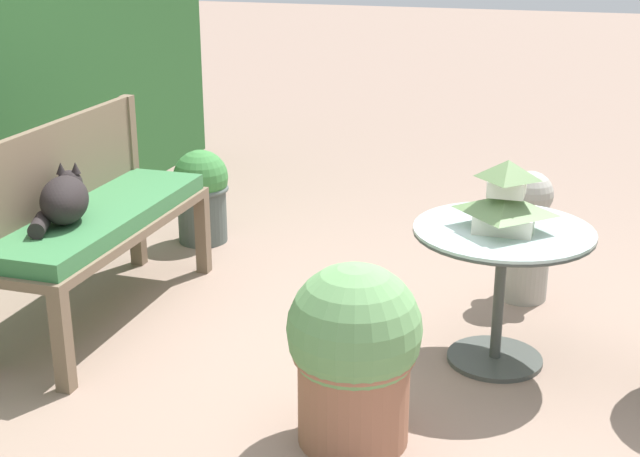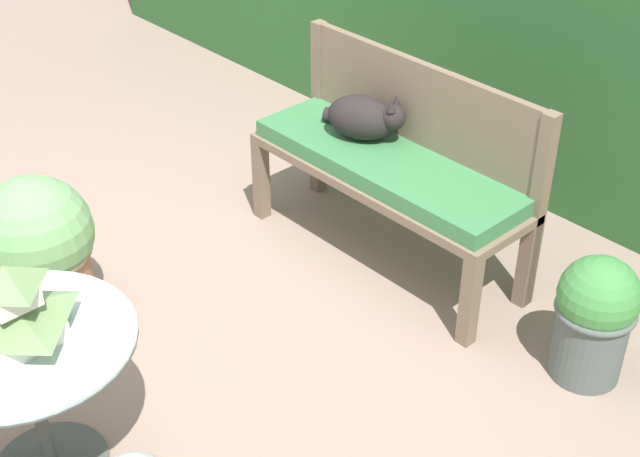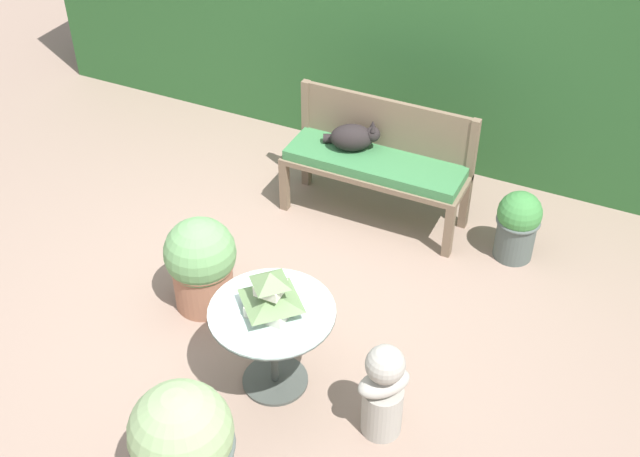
{
  "view_description": "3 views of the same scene",
  "coord_description": "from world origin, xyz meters",
  "views": [
    {
      "loc": [
        -3.0,
        -0.88,
        1.72
      ],
      "look_at": [
        0.47,
        0.21,
        0.44
      ],
      "focal_mm": 50.0,
      "sensor_mm": 36.0,
      "label": 1
    },
    {
      "loc": [
        2.45,
        -1.32,
        2.36
      ],
      "look_at": [
        0.51,
        0.47,
        0.59
      ],
      "focal_mm": 50.0,
      "sensor_mm": 36.0,
      "label": 2
    },
    {
      "loc": [
        1.91,
        -3.31,
        3.61
      ],
      "look_at": [
        0.15,
        0.39,
        0.39
      ],
      "focal_mm": 45.0,
      "sensor_mm": 36.0,
      "label": 3
    }
  ],
  "objects": [
    {
      "name": "ground",
      "position": [
        0.0,
        0.0,
        0.0
      ],
      "size": [
        30.0,
        30.0,
        0.0
      ],
      "primitive_type": "plane",
      "color": "gray"
    },
    {
      "name": "foliage_hedge_back",
      "position": [
        0.0,
        2.51,
        0.9
      ],
      "size": [
        6.4,
        1.01,
        1.8
      ],
      "primitive_type": "cube",
      "color": "#285628",
      "rests_on": "ground"
    },
    {
      "name": "garden_bench",
      "position": [
        0.22,
        1.13,
        0.44
      ],
      "size": [
        1.33,
        0.43,
        0.52
      ],
      "color": "brown",
      "rests_on": "ground"
    },
    {
      "name": "bench_backrest",
      "position": [
        0.22,
        1.33,
        0.64
      ],
      "size": [
        1.33,
        0.06,
        0.88
      ],
      "color": "brown",
      "rests_on": "ground"
    },
    {
      "name": "cat",
      "position": [
        0.03,
        1.18,
        0.61
      ],
      "size": [
        0.42,
        0.3,
        0.22
      ],
      "rotation": [
        0.0,
        0.0,
        0.41
      ],
      "color": "black",
      "rests_on": "garden_bench"
    },
    {
      "name": "patio_table",
      "position": [
        0.32,
        -0.59,
        0.45
      ],
      "size": [
        0.7,
        0.7,
        0.57
      ],
      "color": "#424742",
      "rests_on": "ground"
    },
    {
      "name": "pagoda_birdhouse",
      "position": [
        0.32,
        -0.59,
        0.69
      ],
      "size": [
        0.3,
        0.3,
        0.27
      ],
      "color": "silver",
      "rests_on": "patio_table"
    },
    {
      "name": "garden_bust",
      "position": [
        1.01,
        -0.63,
        0.31
      ],
      "size": [
        0.32,
        0.34,
        0.62
      ],
      "rotation": [
        0.0,
        0.0,
        0.89
      ],
      "color": "#A39E93",
      "rests_on": "ground"
    },
    {
      "name": "potted_plant_hedge_corner",
      "position": [
        1.27,
        1.14,
        0.27
      ],
      "size": [
        0.3,
        0.3,
        0.52
      ],
      "color": "#4C5651",
      "rests_on": "ground"
    },
    {
      "name": "potted_plant_path_edge",
      "position": [
        -0.41,
        -0.19,
        0.33
      ],
      "size": [
        0.46,
        0.46,
        0.65
      ],
      "color": "#9E664C",
      "rests_on": "ground"
    },
    {
      "name": "potted_plant_bench_left",
      "position": [
        0.27,
        -1.42,
        0.36
      ],
      "size": [
        0.52,
        0.52,
        0.73
      ],
      "color": "#4C5651",
      "rests_on": "ground"
    }
  ]
}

